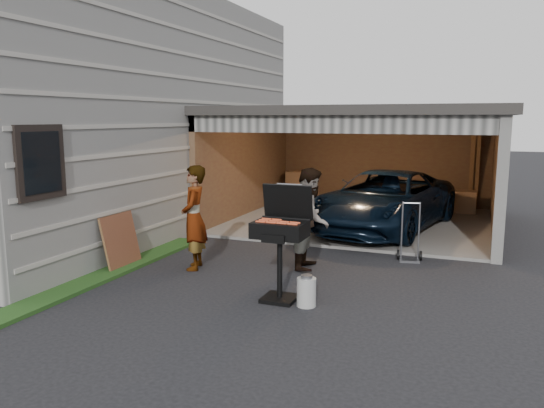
{
  "coord_description": "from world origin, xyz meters",
  "views": [
    {
      "loc": [
        3.53,
        -6.76,
        2.64
      ],
      "look_at": [
        0.16,
        1.78,
        1.15
      ],
      "focal_mm": 35.0,
      "sensor_mm": 36.0,
      "label": 1
    }
  ],
  "objects": [
    {
      "name": "ground",
      "position": [
        0.0,
        0.0,
        0.0
      ],
      "size": [
        80.0,
        80.0,
        0.0
      ],
      "primitive_type": "plane",
      "color": "black",
      "rests_on": "ground"
    },
    {
      "name": "woman",
      "position": [
        -1.09,
        1.21,
        0.92
      ],
      "size": [
        0.65,
        0.78,
        1.84
      ],
      "primitive_type": "imported",
      "rotation": [
        0.0,
        0.0,
        -1.2
      ],
      "color": "#98A5BF",
      "rests_on": "ground"
    },
    {
      "name": "minivan",
      "position": [
        1.48,
        5.6,
        0.68
      ],
      "size": [
        3.13,
        5.22,
        1.36
      ],
      "primitive_type": "imported",
      "rotation": [
        0.0,
        0.0,
        -0.19
      ],
      "color": "black",
      "rests_on": "ground"
    },
    {
      "name": "plywood_panel",
      "position": [
        -2.34,
        0.78,
        0.48
      ],
      "size": [
        0.24,
        0.87,
        0.96
      ],
      "primitive_type": "cube",
      "rotation": [
        0.0,
        -0.21,
        0.0
      ],
      "color": "#592B1E",
      "rests_on": "ground"
    },
    {
      "name": "man",
      "position": [
        0.8,
        2.02,
        0.89
      ],
      "size": [
        0.77,
        0.94,
        1.79
      ],
      "primitive_type": "imported",
      "rotation": [
        0.0,
        0.0,
        1.68
      ],
      "color": "#3F2818",
      "rests_on": "ground"
    },
    {
      "name": "house",
      "position": [
        -6.0,
        4.0,
        2.75
      ],
      "size": [
        7.0,
        11.0,
        5.5
      ],
      "primitive_type": "cube",
      "color": "#474744",
      "rests_on": "ground"
    },
    {
      "name": "propane_tank",
      "position": [
        1.34,
        0.12,
        0.21
      ],
      "size": [
        0.29,
        0.29,
        0.41
      ],
      "primitive_type": "cylinder",
      "rotation": [
        0.0,
        0.0,
        -0.06
      ],
      "color": "#B7B8B3",
      "rests_on": "ground"
    },
    {
      "name": "groundcover_strip",
      "position": [
        -2.25,
        -1.0,
        0.03
      ],
      "size": [
        0.5,
        8.0,
        0.06
      ],
      "primitive_type": "cube",
      "color": "#193814",
      "rests_on": "ground"
    },
    {
      "name": "hand_truck",
      "position": [
        2.39,
        3.14,
        0.21
      ],
      "size": [
        0.48,
        0.4,
        1.11
      ],
      "rotation": [
        0.0,
        0.0,
        0.18
      ],
      "color": "slate",
      "rests_on": "ground"
    },
    {
      "name": "bbq_grill",
      "position": [
        0.9,
        0.24,
        1.0
      ],
      "size": [
        0.75,
        0.66,
        1.68
      ],
      "color": "black",
      "rests_on": "ground"
    },
    {
      "name": "garage",
      "position": [
        0.76,
        6.79,
        1.87
      ],
      "size": [
        6.8,
        6.3,
        2.9
      ],
      "color": "#605E59",
      "rests_on": "ground"
    }
  ]
}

